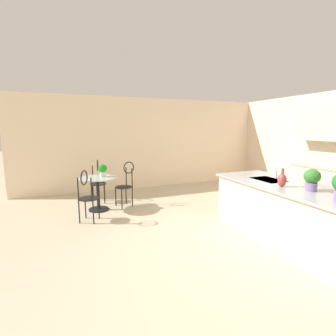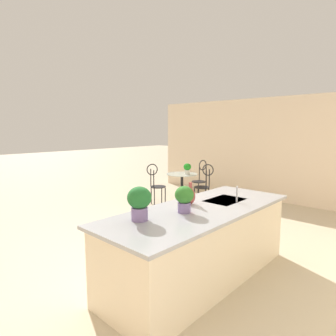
{
  "view_description": "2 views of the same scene",
  "coord_description": "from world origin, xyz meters",
  "px_view_note": "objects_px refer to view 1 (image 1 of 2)",
  "views": [
    {
      "loc": [
        3.04,
        -2.38,
        1.81
      ],
      "look_at": [
        -1.15,
        -0.68,
        1.08
      ],
      "focal_mm": 26.53,
      "sensor_mm": 36.0,
      "label": 1
    },
    {
      "loc": [
        3.15,
        2.93,
        1.9
      ],
      "look_at": [
        -0.58,
        -0.53,
        1.2
      ],
      "focal_mm": 30.96,
      "sensor_mm": 36.0,
      "label": 2
    }
  ],
  "objects_px": {
    "bistro_table": "(98,190)",
    "chair_by_island": "(126,182)",
    "chair_near_window": "(87,194)",
    "chair_toward_desk": "(98,179)",
    "potted_plant_on_table": "(103,170)",
    "vase_on_counter": "(282,180)",
    "potted_plant_counter_near": "(312,179)"
  },
  "relations": [
    {
      "from": "chair_near_window",
      "to": "potted_plant_counter_near",
      "type": "distance_m",
      "value": 3.82
    },
    {
      "from": "chair_toward_desk",
      "to": "potted_plant_counter_near",
      "type": "xyz_separation_m",
      "value": [
        3.76,
        2.55,
        0.53
      ]
    },
    {
      "from": "chair_toward_desk",
      "to": "vase_on_counter",
      "type": "height_order",
      "value": "vase_on_counter"
    },
    {
      "from": "bistro_table",
      "to": "chair_by_island",
      "type": "height_order",
      "value": "chair_by_island"
    },
    {
      "from": "chair_near_window",
      "to": "vase_on_counter",
      "type": "height_order",
      "value": "vase_on_counter"
    },
    {
      "from": "chair_toward_desk",
      "to": "potted_plant_counter_near",
      "type": "bearing_deg",
      "value": 34.16
    },
    {
      "from": "chair_near_window",
      "to": "chair_toward_desk",
      "type": "bearing_deg",
      "value": 165.23
    },
    {
      "from": "chair_by_island",
      "to": "potted_plant_counter_near",
      "type": "height_order",
      "value": "potted_plant_counter_near"
    },
    {
      "from": "bistro_table",
      "to": "vase_on_counter",
      "type": "xyz_separation_m",
      "value": [
        2.74,
        2.45,
        0.58
      ]
    },
    {
      "from": "potted_plant_counter_near",
      "to": "chair_near_window",
      "type": "bearing_deg",
      "value": -129.63
    },
    {
      "from": "vase_on_counter",
      "to": "potted_plant_on_table",
      "type": "bearing_deg",
      "value": -140.3
    },
    {
      "from": "bistro_table",
      "to": "chair_by_island",
      "type": "bearing_deg",
      "value": 97.16
    },
    {
      "from": "chair_near_window",
      "to": "chair_by_island",
      "type": "relative_size",
      "value": 1.0
    },
    {
      "from": "chair_by_island",
      "to": "potted_plant_on_table",
      "type": "xyz_separation_m",
      "value": [
        0.02,
        -0.52,
        0.32
      ]
    },
    {
      "from": "chair_toward_desk",
      "to": "potted_plant_on_table",
      "type": "height_order",
      "value": "chair_toward_desk"
    },
    {
      "from": "bistro_table",
      "to": "potted_plant_counter_near",
      "type": "xyz_separation_m",
      "value": [
        3.09,
        2.64,
        0.65
      ]
    },
    {
      "from": "chair_near_window",
      "to": "chair_toward_desk",
      "type": "distance_m",
      "value": 1.4
    },
    {
      "from": "potted_plant_on_table",
      "to": "vase_on_counter",
      "type": "bearing_deg",
      "value": 39.7
    },
    {
      "from": "bistro_table",
      "to": "chair_toward_desk",
      "type": "bearing_deg",
      "value": 172.9
    },
    {
      "from": "chair_by_island",
      "to": "chair_toward_desk",
      "type": "relative_size",
      "value": 1.0
    },
    {
      "from": "potted_plant_on_table",
      "to": "vase_on_counter",
      "type": "relative_size",
      "value": 0.95
    },
    {
      "from": "bistro_table",
      "to": "chair_near_window",
      "type": "xyz_separation_m",
      "value": [
        0.68,
        -0.27,
        0.13
      ]
    },
    {
      "from": "bistro_table",
      "to": "chair_near_window",
      "type": "relative_size",
      "value": 0.77
    },
    {
      "from": "potted_plant_on_table",
      "to": "potted_plant_counter_near",
      "type": "bearing_deg",
      "value": 38.58
    },
    {
      "from": "chair_near_window",
      "to": "potted_plant_counter_near",
      "type": "bearing_deg",
      "value": 50.37
    },
    {
      "from": "chair_by_island",
      "to": "vase_on_counter",
      "type": "xyz_separation_m",
      "value": [
        2.82,
        1.81,
        0.46
      ]
    },
    {
      "from": "chair_by_island",
      "to": "potted_plant_on_table",
      "type": "height_order",
      "value": "chair_by_island"
    },
    {
      "from": "potted_plant_on_table",
      "to": "vase_on_counter",
      "type": "distance_m",
      "value": 3.64
    },
    {
      "from": "chair_near_window",
      "to": "vase_on_counter",
      "type": "distance_m",
      "value": 3.44
    },
    {
      "from": "vase_on_counter",
      "to": "chair_near_window",
      "type": "bearing_deg",
      "value": -127.11
    },
    {
      "from": "potted_plant_counter_near",
      "to": "vase_on_counter",
      "type": "height_order",
      "value": "potted_plant_counter_near"
    },
    {
      "from": "bistro_table",
      "to": "chair_near_window",
      "type": "distance_m",
      "value": 0.74
    }
  ]
}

